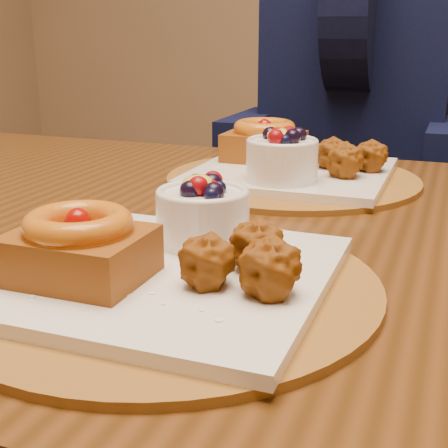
{
  "coord_description": "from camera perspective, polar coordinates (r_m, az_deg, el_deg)",
  "views": [
    {
      "loc": [
        0.23,
        -0.72,
        0.97
      ],
      "look_at": [
        0.04,
        -0.21,
        0.8
      ],
      "focal_mm": 50.0,
      "sensor_mm": 36.0,
      "label": 1
    }
  ],
  "objects": [
    {
      "name": "diner",
      "position": [
        1.49,
        12.0,
        13.13
      ],
      "size": [
        0.5,
        0.49,
        0.82
      ],
      "rotation": [
        0.0,
        0.0,
        0.28
      ],
      "color": "black",
      "rests_on": "ground"
    },
    {
      "name": "dining_table",
      "position": [
        0.77,
        1.91,
        -5.19
      ],
      "size": [
        1.6,
        0.9,
        0.76
      ],
      "color": "#3E220B",
      "rests_on": "ground"
    },
    {
      "name": "chair_far",
      "position": [
        1.55,
        13.78,
        -1.81
      ],
      "size": [
        0.55,
        0.55,
        0.87
      ],
      "rotation": [
        0.0,
        0.0,
        -0.39
      ],
      "color": "black",
      "rests_on": "ground"
    },
    {
      "name": "place_setting_far",
      "position": [
        0.94,
        5.99,
        5.55
      ],
      "size": [
        0.38,
        0.38,
        0.09
      ],
      "color": "brown",
      "rests_on": "dining_table"
    },
    {
      "name": "place_setting_near",
      "position": [
        0.55,
        -5.49,
        -3.23
      ],
      "size": [
        0.38,
        0.38,
        0.09
      ],
      "color": "brown",
      "rests_on": "dining_table"
    }
  ]
}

